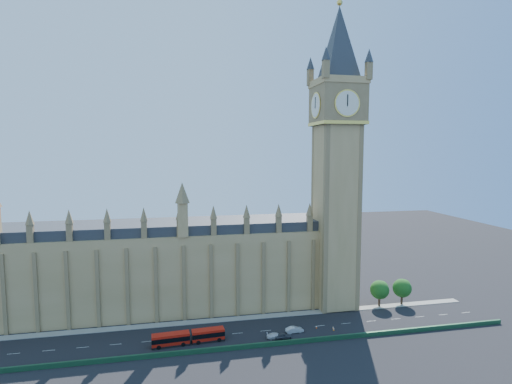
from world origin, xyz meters
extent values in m
plane|color=black|center=(0.00, 0.00, 0.00)|extent=(400.00, 400.00, 0.00)
cube|color=#A78951|center=(-25.00, 22.00, 12.50)|extent=(120.00, 20.00, 25.00)
cube|color=#2D3035|center=(-25.00, 22.00, 26.50)|extent=(120.00, 18.00, 3.00)
cube|color=#A78951|center=(38.00, 14.00, 29.00)|extent=(12.00, 12.00, 58.00)
cube|color=olive|center=(38.00, 14.00, 64.00)|extent=(14.00, 14.00, 12.00)
cylinder|color=silver|center=(38.00, 6.85, 64.00)|extent=(7.20, 0.30, 7.20)
cube|color=#A78951|center=(38.00, 14.00, 71.00)|extent=(14.50, 14.50, 2.00)
pyramid|color=#2D3035|center=(38.00, 14.00, 94.00)|extent=(20.59, 20.59, 22.00)
sphere|color=#F2C64C|center=(38.00, 14.00, 94.80)|extent=(1.80, 1.80, 1.80)
cube|color=#1E4C2D|center=(0.00, -9.00, 0.60)|extent=(160.00, 0.60, 1.20)
cube|color=gray|center=(0.00, 9.50, 0.08)|extent=(160.00, 3.00, 0.16)
cylinder|color=#382619|center=(52.00, 10.00, 2.00)|extent=(0.70, 0.70, 4.00)
sphere|color=#134A16|center=(52.00, 10.00, 5.50)|extent=(6.00, 6.00, 6.00)
sphere|color=#134A16|center=(52.80, 10.30, 6.10)|extent=(4.38, 4.38, 4.38)
cylinder|color=#382619|center=(60.00, 10.00, 2.00)|extent=(0.70, 0.70, 4.00)
sphere|color=#134A16|center=(60.00, 10.00, 5.50)|extent=(6.00, 6.00, 6.00)
sphere|color=#134A16|center=(60.80, 10.30, 6.10)|extent=(4.38, 4.38, 4.38)
cube|color=red|center=(-13.89, -3.50, 1.59)|extent=(9.73, 3.32, 3.19)
cube|color=red|center=(-4.24, -2.82, 1.59)|extent=(8.67, 3.25, 3.19)
cube|color=black|center=(-13.89, -3.50, 1.98)|extent=(9.78, 3.38, 1.21)
cube|color=black|center=(-4.24, -2.82, 1.98)|extent=(8.72, 3.30, 1.21)
cylinder|color=black|center=(-9.33, -3.18, 1.44)|extent=(1.01, 2.60, 2.55)
cylinder|color=black|center=(-16.85, -5.04, 0.53)|extent=(1.08, 0.39, 1.06)
cylinder|color=black|center=(-17.04, -2.39, 0.53)|extent=(1.08, 0.39, 1.06)
cylinder|color=black|center=(-10.74, -4.61, 0.53)|extent=(1.08, 0.39, 1.06)
cylinder|color=black|center=(-10.93, -1.96, 0.53)|extent=(1.08, 0.39, 1.06)
cylinder|color=black|center=(-6.86, -4.34, 0.53)|extent=(1.08, 0.39, 1.06)
cylinder|color=black|center=(-7.05, -1.69, 0.53)|extent=(1.08, 0.39, 1.06)
cylinder|color=black|center=(-1.43, -3.96, 0.53)|extent=(1.08, 0.39, 1.06)
cylinder|color=black|center=(-1.62, -1.31, 0.53)|extent=(1.08, 0.39, 1.06)
imported|color=#3D3E44|center=(15.48, -5.67, 0.76)|extent=(4.56, 1.99, 1.53)
imported|color=#B8BDC1|center=(19.62, -2.64, 0.81)|extent=(5.05, 2.07, 1.63)
imported|color=silver|center=(13.71, -5.07, 0.72)|extent=(5.16, 2.52, 1.45)
cube|color=black|center=(21.05, -0.46, 0.02)|extent=(0.54, 0.54, 0.04)
cone|color=#F74E0D|center=(21.05, -0.46, 0.36)|extent=(0.59, 0.59, 0.72)
cylinder|color=white|center=(21.05, -0.46, 0.46)|extent=(0.35, 0.35, 0.12)
cube|color=black|center=(26.50, -1.32, 0.02)|extent=(0.55, 0.55, 0.04)
cone|color=#F14F0C|center=(26.50, -1.32, 0.36)|extent=(0.60, 0.60, 0.73)
cylinder|color=white|center=(26.50, -1.32, 0.47)|extent=(0.35, 0.35, 0.12)
cube|color=black|center=(30.72, -3.66, 0.02)|extent=(0.43, 0.43, 0.04)
cone|color=orange|center=(30.72, -3.66, 0.37)|extent=(0.47, 0.47, 0.74)
cylinder|color=white|center=(30.72, -3.66, 0.47)|extent=(0.36, 0.36, 0.13)
cube|color=black|center=(30.98, -2.60, 0.02)|extent=(0.47, 0.47, 0.04)
cone|color=orange|center=(30.98, -2.60, 0.36)|extent=(0.51, 0.51, 0.72)
cylinder|color=white|center=(30.98, -2.60, 0.46)|extent=(0.35, 0.35, 0.12)
camera|label=1|loc=(-11.94, -104.29, 49.69)|focal=28.00mm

